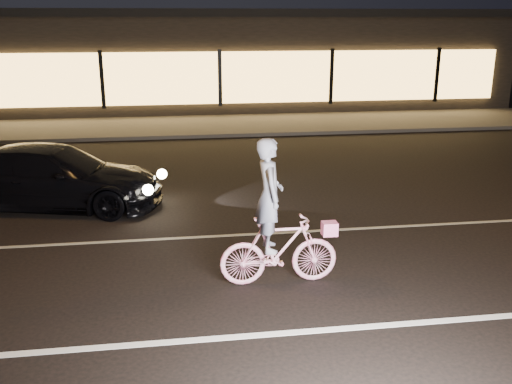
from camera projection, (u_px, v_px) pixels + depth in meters
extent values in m
plane|color=black|center=(303.00, 279.00, 8.75)|extent=(90.00, 90.00, 0.00)
cube|color=silver|center=(329.00, 330.00, 7.33)|extent=(60.00, 0.12, 0.01)
cube|color=gray|center=(279.00, 233.00, 10.64)|extent=(60.00, 0.10, 0.01)
cube|color=#383533|center=(225.00, 125.00, 21.03)|extent=(30.00, 4.00, 0.12)
cube|color=black|center=(212.00, 60.00, 26.14)|extent=(25.00, 8.00, 4.00)
cube|color=black|center=(211.00, 13.00, 25.55)|extent=(25.40, 8.40, 0.30)
cube|color=#EDAE53|center=(220.00, 78.00, 22.38)|extent=(23.00, 0.15, 2.00)
cube|color=black|center=(102.00, 80.00, 21.68)|extent=(0.15, 0.08, 2.20)
cube|color=black|center=(220.00, 78.00, 22.31)|extent=(0.15, 0.08, 2.20)
cube|color=black|center=(331.00, 76.00, 22.93)|extent=(0.15, 0.08, 2.20)
cube|color=black|center=(437.00, 75.00, 23.55)|extent=(0.15, 0.08, 2.20)
imported|color=#FA4483|center=(279.00, 250.00, 8.48)|extent=(1.78, 0.50, 1.07)
imported|color=silver|center=(269.00, 195.00, 8.21)|extent=(0.40, 0.61, 1.68)
cube|color=#ED4C94|center=(329.00, 229.00, 8.50)|extent=(0.22, 0.18, 0.20)
imported|color=black|center=(54.00, 177.00, 11.94)|extent=(4.79, 2.75, 1.31)
sphere|color=#FFF2BF|center=(162.00, 174.00, 12.38)|extent=(0.22, 0.22, 0.22)
sphere|color=#FFF2BF|center=(148.00, 190.00, 11.24)|extent=(0.22, 0.22, 0.22)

